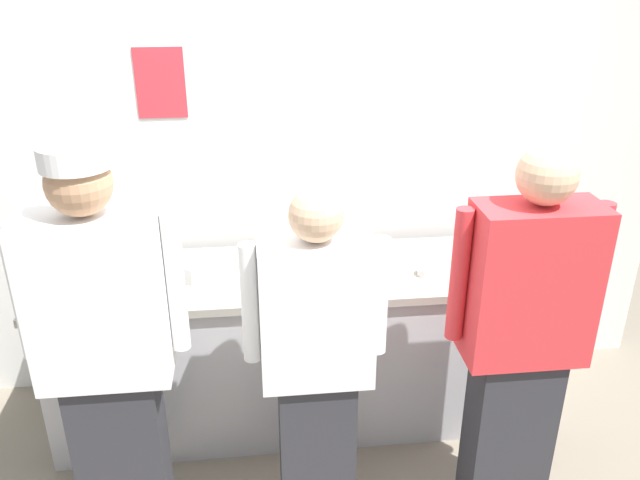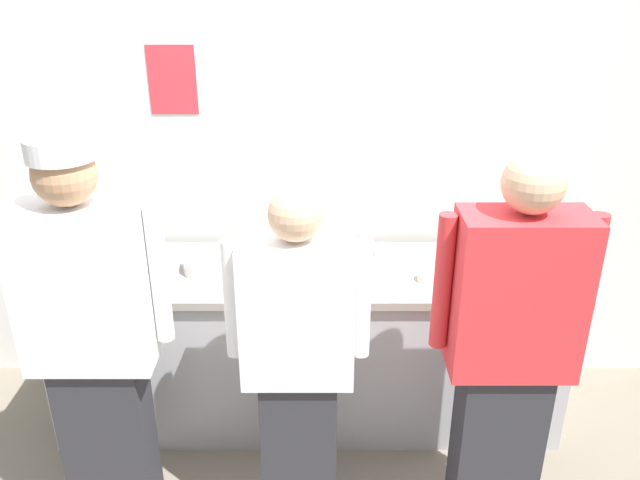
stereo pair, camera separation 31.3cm
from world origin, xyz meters
The scene contains 18 objects.
ground_plane centered at (0.00, 0.00, 0.00)m, with size 9.00×9.00×0.00m, color slate.
wall_back centered at (0.00, 0.81, 1.42)m, with size 4.12×0.11×2.83m.
prep_counter centered at (0.00, 0.35, 0.44)m, with size 2.63×0.66×0.89m.
chef_near_left centered at (-0.84, -0.36, 0.95)m, with size 0.63×0.24×1.76m.
chef_center centered at (-0.03, -0.34, 0.83)m, with size 0.58×0.24×1.57m.
chef_far_right centered at (0.81, -0.39, 0.91)m, with size 0.62×0.24×1.72m.
plate_stack_front centered at (-0.50, 0.35, 0.93)m, with size 0.25×0.25×0.08m.
plate_stack_rear centered at (0.18, 0.42, 0.93)m, with size 0.25×0.25×0.08m.
mixing_bowl_steel centered at (0.95, 0.35, 0.94)m, with size 0.31×0.31×0.10m, color #B7BABF.
sheet_tray centered at (-0.90, 0.36, 0.90)m, with size 0.51×0.30×0.02m, color #B7BABF.
squeeze_bottle_primary centered at (-0.11, 0.41, 0.97)m, with size 0.05×0.05×0.18m.
squeeze_bottle_secondary centered at (0.01, 0.26, 0.97)m, with size 0.06×0.06×0.18m.
squeeze_bottle_spare centered at (-0.09, 0.21, 0.98)m, with size 0.06×0.06×0.20m.
ramekin_yellow_sauce centered at (0.58, 0.24, 0.91)m, with size 0.09×0.09×0.04m.
ramekin_green_sauce centered at (0.21, 0.21, 0.91)m, with size 0.09×0.09×0.04m.
ramekin_orange_sauce centered at (0.39, 0.54, 0.91)m, with size 0.11×0.11×0.05m.
ramekin_red_sauce centered at (-0.25, 0.29, 0.91)m, with size 0.08×0.08×0.04m.
chefs_knife centered at (0.14, 0.23, 0.89)m, with size 0.28×0.03×0.02m.
Camera 1 is at (-0.25, -2.49, 2.35)m, focal length 36.00 mm.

